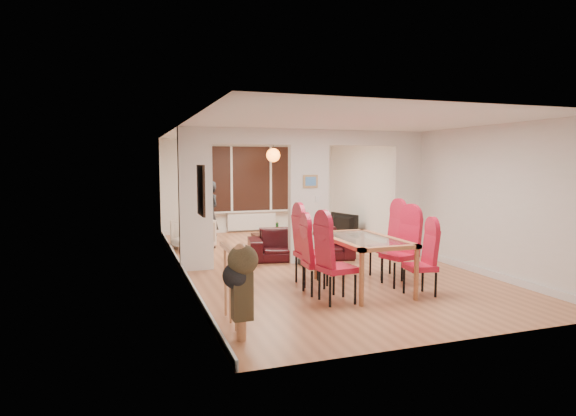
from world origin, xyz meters
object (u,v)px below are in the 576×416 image
dining_chair_ra (420,262)px  dining_chair_lb (318,258)px  armchair (193,234)px  television (341,225)px  dining_chair_rc (386,243)px  sofa (301,244)px  bowl (273,233)px  person (210,214)px  dining_chair_la (337,262)px  bottle (277,227)px  dining_chair_rb (399,250)px  dining_chair_lc (312,249)px  coffee_table (274,238)px  dining_table (362,263)px

dining_chair_ra → dining_chair_lb: bearing=166.2°
armchair → television: armchair is taller
dining_chair_ra → dining_chair_rc: dining_chair_rc is taller
sofa → bowl: 1.96m
person → television: person is taller
dining_chair_la → bottle: bearing=74.5°
dining_chair_rb → dining_chair_rc: bearing=66.7°
dining_chair_rc → bottle: size_ratio=4.44×
dining_chair_lc → bottle: dining_chair_lc is taller
dining_chair_rb → bottle: 4.60m
person → bowl: (1.53, 0.05, -0.50)m
armchair → coffee_table: 2.01m
dining_table → armchair: size_ratio=2.27×
television → coffee_table: bearing=87.1°
dining_chair_ra → dining_chair_lc: bearing=148.5°
dining_chair_la → television: (2.63, 5.43, -0.27)m
armchair → dining_chair_la: bearing=-12.1°
person → television: size_ratio=1.45×
dining_chair_ra → dining_table: bearing=145.8°
person → bowl: bearing=70.2°
person → dining_chair_lb: bearing=-10.4°
dining_chair_lc → dining_table: bearing=-40.0°
dining_chair_lb → coffee_table: size_ratio=1.03×
armchair → person: 0.60m
dining_chair_la → sofa: bearing=71.9°
television → armchair: bearing=84.2°
dining_chair_ra → armchair: dining_chair_ra is taller
dining_table → bowl: 4.46m
dining_chair_rb → dining_table: bearing=167.1°
dining_table → dining_chair_rb: dining_chair_rb is taller
dining_chair_rc → dining_chair_rb: bearing=-101.6°
dining_chair_la → person: bearing=93.6°
bowl → dining_table: bearing=-89.0°
dining_chair_ra → television: bearing=86.3°
dining_chair_la → bowl: bearing=76.1°
sofa → armchair: armchair is taller
dining_table → dining_chair_la: (-0.67, -0.53, 0.17)m
dining_table → dining_chair_ra: 0.89m
coffee_table → sofa: bearing=-91.7°
dining_chair_la → coffee_table: 5.08m
armchair → bottle: 2.11m
dining_chair_rb → dining_chair_rc: (0.08, 0.53, 0.02)m
dining_chair_la → dining_chair_rb: dining_chair_la is taller
dining_chair_rb → sofa: size_ratio=0.54×
dining_chair_la → sofa: (0.58, 3.03, -0.27)m
dining_chair_rc → bottle: 4.10m
dining_table → television: dining_table is taller
dining_table → dining_chair_rc: (0.75, 0.54, 0.18)m
person → bottle: bearing=74.1°
bottle → dining_chair_la: bearing=-98.3°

